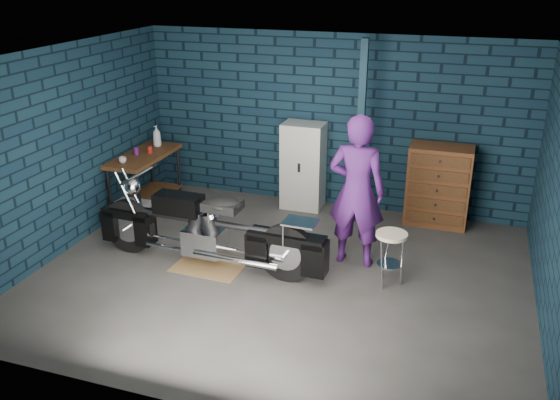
# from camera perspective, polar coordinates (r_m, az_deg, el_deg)

# --- Properties ---
(ground) EXTENTS (6.00, 6.00, 0.00)m
(ground) POSITION_cam_1_polar(r_m,az_deg,el_deg) (7.50, 0.12, -7.23)
(ground) COLOR #4A4845
(ground) RESTS_ON ground
(room_walls) EXTENTS (6.02, 5.01, 2.71)m
(room_walls) POSITION_cam_1_polar(r_m,az_deg,el_deg) (7.29, 1.51, 8.01)
(room_walls) COLOR #102535
(room_walls) RESTS_ON ground
(support_post) EXTENTS (0.10, 0.10, 2.70)m
(support_post) POSITION_cam_1_polar(r_m,az_deg,el_deg) (8.62, 7.74, 6.24)
(support_post) COLOR #122C3A
(support_post) RESTS_ON ground
(workbench) EXTENTS (0.60, 1.40, 0.91)m
(workbench) POSITION_cam_1_polar(r_m,az_deg,el_deg) (9.49, -12.77, 1.70)
(workbench) COLOR brown
(workbench) RESTS_ON ground
(drip_mat) EXTENTS (0.91, 0.70, 0.01)m
(drip_mat) POSITION_cam_1_polar(r_m,az_deg,el_deg) (7.78, -6.74, -6.24)
(drip_mat) COLOR brown
(drip_mat) RESTS_ON ground
(motorcycle) EXTENTS (2.67, 0.81, 1.17)m
(motorcycle) POSITION_cam_1_polar(r_m,az_deg,el_deg) (7.52, -6.93, -2.36)
(motorcycle) COLOR black
(motorcycle) RESTS_ON ground
(person) EXTENTS (0.74, 0.50, 1.98)m
(person) POSITION_cam_1_polar(r_m,az_deg,el_deg) (7.47, 7.39, 0.84)
(person) COLOR #511D6E
(person) RESTS_ON ground
(storage_bin) EXTENTS (0.50, 0.35, 0.31)m
(storage_bin) POSITION_cam_1_polar(r_m,az_deg,el_deg) (9.20, -14.07, -1.10)
(storage_bin) COLOR gray
(storage_bin) RESTS_ON ground
(locker) EXTENTS (0.64, 0.46, 1.37)m
(locker) POSITION_cam_1_polar(r_m,az_deg,el_deg) (9.28, 2.23, 3.28)
(locker) COLOR silver
(locker) RESTS_ON ground
(tool_chest) EXTENTS (0.90, 0.50, 1.20)m
(tool_chest) POSITION_cam_1_polar(r_m,az_deg,el_deg) (8.99, 14.98, 1.31)
(tool_chest) COLOR brown
(tool_chest) RESTS_ON ground
(shop_stool) EXTENTS (0.40, 0.40, 0.69)m
(shop_stool) POSITION_cam_1_polar(r_m,az_deg,el_deg) (7.27, 10.53, -5.60)
(shop_stool) COLOR beige
(shop_stool) RESTS_ON ground
(cup_a) EXTENTS (0.12, 0.12, 0.09)m
(cup_a) POSITION_cam_1_polar(r_m,az_deg,el_deg) (9.00, -14.91, 3.74)
(cup_a) COLOR beige
(cup_a) RESTS_ON workbench
(mug_purple) EXTENTS (0.10, 0.10, 0.11)m
(mug_purple) POSITION_cam_1_polar(r_m,az_deg,el_deg) (9.35, -13.67, 4.61)
(mug_purple) COLOR #571967
(mug_purple) RESTS_ON workbench
(mug_red) EXTENTS (0.09, 0.09, 0.11)m
(mug_red) POSITION_cam_1_polar(r_m,az_deg,el_deg) (9.37, -12.41, 4.76)
(mug_red) COLOR #A61F16
(mug_red) RESTS_ON workbench
(bottle) EXTENTS (0.14, 0.14, 0.34)m
(bottle) POSITION_cam_1_polar(r_m,az_deg,el_deg) (9.68, -11.77, 6.07)
(bottle) COLOR gray
(bottle) RESTS_ON workbench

